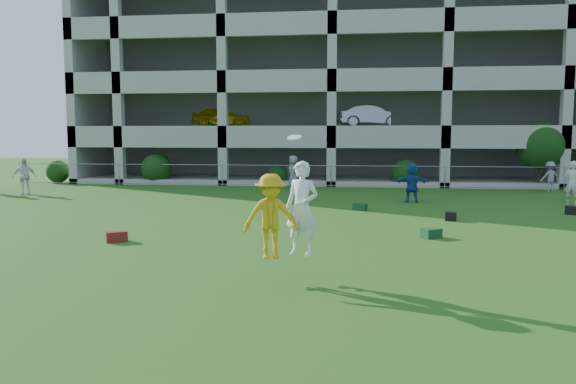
# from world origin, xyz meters

# --- Properties ---
(ground) EXTENTS (100.00, 100.00, 0.00)m
(ground) POSITION_xyz_m (0.00, 0.00, 0.00)
(ground) COLOR #235114
(ground) RESTS_ON ground
(bystander_b) EXTENTS (1.10, 0.79, 1.73)m
(bystander_b) POSITION_xyz_m (-14.34, 13.62, 0.86)
(bystander_b) COLOR silver
(bystander_b) RESTS_ON ground
(bystander_c) EXTENTS (0.66, 0.92, 1.74)m
(bystander_c) POSITION_xyz_m (-1.91, 17.69, 0.87)
(bystander_c) COLOR gray
(bystander_c) RESTS_ON ground
(bystander_d) EXTENTS (1.58, 0.63, 1.66)m
(bystander_d) POSITION_xyz_m (3.69, 12.68, 0.83)
(bystander_d) COLOR navy
(bystander_d) RESTS_ON ground
(bystander_e) EXTENTS (0.78, 0.73, 1.80)m
(bystander_e) POSITION_xyz_m (10.05, 12.54, 0.90)
(bystander_e) COLOR silver
(bystander_e) RESTS_ON ground
(bystander_f) EXTENTS (1.08, 0.77, 1.51)m
(bystander_f) POSITION_xyz_m (10.88, 17.76, 0.75)
(bystander_f) COLOR gray
(bystander_f) RESTS_ON ground
(bag_red_a) EXTENTS (0.63, 0.54, 0.28)m
(bag_red_a) POSITION_xyz_m (-5.01, 2.93, 0.14)
(bag_red_a) COLOR #58170F
(bag_red_a) RESTS_ON ground
(bag_green_c) EXTENTS (0.61, 0.57, 0.26)m
(bag_green_c) POSITION_xyz_m (3.47, 4.56, 0.13)
(bag_green_c) COLOR #14391B
(bag_green_c) RESTS_ON ground
(crate_d) EXTENTS (0.42, 0.42, 0.30)m
(crate_d) POSITION_xyz_m (4.52, 7.79, 0.15)
(crate_d) COLOR black
(crate_d) RESTS_ON ground
(bag_black_e) EXTENTS (0.67, 0.51, 0.30)m
(bag_black_e) POSITION_xyz_m (9.13, 9.72, 0.15)
(bag_black_e) COLOR black
(bag_black_e) RESTS_ON ground
(bag_green_g) EXTENTS (0.58, 0.46, 0.25)m
(bag_green_g) POSITION_xyz_m (1.52, 9.92, 0.12)
(bag_green_g) COLOR #153B1D
(bag_green_g) RESTS_ON ground
(frisbee_contest) EXTENTS (1.60, 0.95, 2.44)m
(frisbee_contest) POSITION_xyz_m (-0.08, -0.43, 1.34)
(frisbee_contest) COLOR gold
(frisbee_contest) RESTS_ON ground
(parking_garage) EXTENTS (30.00, 14.00, 12.00)m
(parking_garage) POSITION_xyz_m (-0.01, 27.70, 6.01)
(parking_garage) COLOR #9E998C
(parking_garage) RESTS_ON ground
(fence) EXTENTS (36.06, 0.06, 1.20)m
(fence) POSITION_xyz_m (0.00, 19.00, 0.61)
(fence) COLOR gray
(fence) RESTS_ON ground
(shrub_row) EXTENTS (34.38, 2.52, 3.50)m
(shrub_row) POSITION_xyz_m (4.59, 19.70, 1.51)
(shrub_row) COLOR #163D11
(shrub_row) RESTS_ON ground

